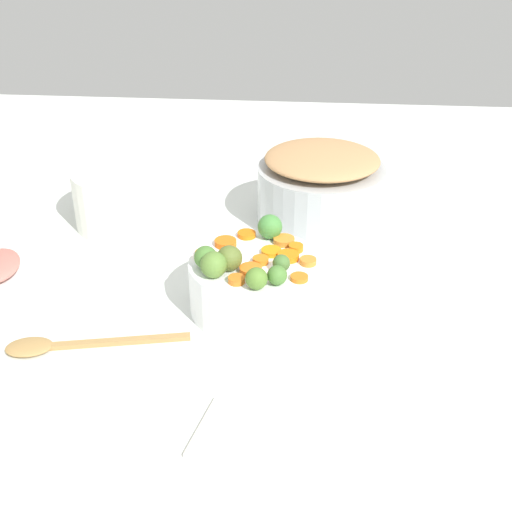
# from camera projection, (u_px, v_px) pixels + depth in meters

# --- Properties ---
(tabletop) EXTENTS (2.40, 2.40, 0.02)m
(tabletop) POSITION_uv_depth(u_px,v_px,m) (260.00, 317.00, 1.14)
(tabletop) COLOR silver
(tabletop) RESTS_ON ground
(serving_bowl_carrots) EXTENTS (0.22, 0.22, 0.09)m
(serving_bowl_carrots) POSITION_uv_depth(u_px,v_px,m) (256.00, 285.00, 1.12)
(serving_bowl_carrots) COLOR white
(serving_bowl_carrots) RESTS_ON tabletop
(metal_pot) EXTENTS (0.26, 0.26, 0.12)m
(metal_pot) POSITION_uv_depth(u_px,v_px,m) (320.00, 196.00, 1.39)
(metal_pot) COLOR #B6BBBE
(metal_pot) RESTS_ON tabletop
(stuffing_mound) EXTENTS (0.23, 0.23, 0.04)m
(stuffing_mound) POSITION_uv_depth(u_px,v_px,m) (322.00, 159.00, 1.35)
(stuffing_mound) COLOR tan
(stuffing_mound) RESTS_ON metal_pot
(carrot_slice_0) EXTENTS (0.03, 0.03, 0.01)m
(carrot_slice_0) POSITION_uv_depth(u_px,v_px,m) (236.00, 280.00, 1.04)
(carrot_slice_0) COLOR orange
(carrot_slice_0) RESTS_ON serving_bowl_carrots
(carrot_slice_1) EXTENTS (0.05, 0.05, 0.01)m
(carrot_slice_1) POSITION_uv_depth(u_px,v_px,m) (288.00, 256.00, 1.10)
(carrot_slice_1) COLOR orange
(carrot_slice_1) RESTS_ON serving_bowl_carrots
(carrot_slice_2) EXTENTS (0.05, 0.05, 0.01)m
(carrot_slice_2) POSITION_uv_depth(u_px,v_px,m) (284.00, 241.00, 1.15)
(carrot_slice_2) COLOR orange
(carrot_slice_2) RESTS_ON serving_bowl_carrots
(carrot_slice_3) EXTENTS (0.04, 0.04, 0.01)m
(carrot_slice_3) POSITION_uv_depth(u_px,v_px,m) (251.00, 270.00, 1.07)
(carrot_slice_3) COLOR orange
(carrot_slice_3) RESTS_ON serving_bowl_carrots
(carrot_slice_4) EXTENTS (0.05, 0.05, 0.01)m
(carrot_slice_4) POSITION_uv_depth(u_px,v_px,m) (226.00, 243.00, 1.14)
(carrot_slice_4) COLOR orange
(carrot_slice_4) RESTS_ON serving_bowl_carrots
(carrot_slice_5) EXTENTS (0.05, 0.05, 0.01)m
(carrot_slice_5) POSITION_uv_depth(u_px,v_px,m) (271.00, 251.00, 1.12)
(carrot_slice_5) COLOR orange
(carrot_slice_5) RESTS_ON serving_bowl_carrots
(carrot_slice_6) EXTENTS (0.03, 0.03, 0.01)m
(carrot_slice_6) POSITION_uv_depth(u_px,v_px,m) (263.00, 260.00, 1.09)
(carrot_slice_6) COLOR orange
(carrot_slice_6) RESTS_ON serving_bowl_carrots
(carrot_slice_7) EXTENTS (0.03, 0.03, 0.01)m
(carrot_slice_7) POSITION_uv_depth(u_px,v_px,m) (247.00, 234.00, 1.17)
(carrot_slice_7) COLOR orange
(carrot_slice_7) RESTS_ON serving_bowl_carrots
(carrot_slice_8) EXTENTS (0.03, 0.03, 0.01)m
(carrot_slice_8) POSITION_uv_depth(u_px,v_px,m) (231.00, 252.00, 1.12)
(carrot_slice_8) COLOR orange
(carrot_slice_8) RESTS_ON serving_bowl_carrots
(carrot_slice_9) EXTENTS (0.04, 0.04, 0.01)m
(carrot_slice_9) POSITION_uv_depth(u_px,v_px,m) (299.00, 278.00, 1.05)
(carrot_slice_9) COLOR orange
(carrot_slice_9) RESTS_ON serving_bowl_carrots
(carrot_slice_10) EXTENTS (0.03, 0.03, 0.01)m
(carrot_slice_10) POSITION_uv_depth(u_px,v_px,m) (296.00, 248.00, 1.13)
(carrot_slice_10) COLOR orange
(carrot_slice_10) RESTS_ON serving_bowl_carrots
(carrot_slice_11) EXTENTS (0.03, 0.03, 0.01)m
(carrot_slice_11) POSITION_uv_depth(u_px,v_px,m) (308.00, 261.00, 1.09)
(carrot_slice_11) COLOR orange
(carrot_slice_11) RESTS_ON serving_bowl_carrots
(carrot_slice_12) EXTENTS (0.04, 0.04, 0.01)m
(carrot_slice_12) POSITION_uv_depth(u_px,v_px,m) (205.00, 253.00, 1.11)
(carrot_slice_12) COLOR orange
(carrot_slice_12) RESTS_ON serving_bowl_carrots
(brussels_sprout_0) EXTENTS (0.03, 0.03, 0.03)m
(brussels_sprout_0) POSITION_uv_depth(u_px,v_px,m) (281.00, 263.00, 1.07)
(brussels_sprout_0) COLOR #477033
(brussels_sprout_0) RESTS_ON serving_bowl_carrots
(brussels_sprout_1) EXTENTS (0.04, 0.04, 0.04)m
(brussels_sprout_1) POSITION_uv_depth(u_px,v_px,m) (214.00, 265.00, 1.05)
(brussels_sprout_1) COLOR #598134
(brussels_sprout_1) RESTS_ON serving_bowl_carrots
(brussels_sprout_2) EXTENTS (0.04, 0.04, 0.04)m
(brussels_sprout_2) POSITION_uv_depth(u_px,v_px,m) (270.00, 227.00, 1.16)
(brussels_sprout_2) COLOR #45883C
(brussels_sprout_2) RESTS_ON serving_bowl_carrots
(brussels_sprout_3) EXTENTS (0.04, 0.04, 0.04)m
(brussels_sprout_3) POSITION_uv_depth(u_px,v_px,m) (229.00, 258.00, 1.07)
(brussels_sprout_3) COLOR #5A6C2D
(brussels_sprout_3) RESTS_ON serving_bowl_carrots
(brussels_sprout_4) EXTENTS (0.03, 0.03, 0.03)m
(brussels_sprout_4) POSITION_uv_depth(u_px,v_px,m) (277.00, 275.00, 1.03)
(brussels_sprout_4) COLOR #497A32
(brussels_sprout_4) RESTS_ON serving_bowl_carrots
(brussels_sprout_5) EXTENTS (0.04, 0.04, 0.04)m
(brussels_sprout_5) POSITION_uv_depth(u_px,v_px,m) (206.00, 257.00, 1.07)
(brussels_sprout_5) COLOR #4B7B33
(brussels_sprout_5) RESTS_ON serving_bowl_carrots
(brussels_sprout_6) EXTENTS (0.03, 0.03, 0.03)m
(brussels_sprout_6) POSITION_uv_depth(u_px,v_px,m) (254.00, 278.00, 1.02)
(brussels_sprout_6) COLOR #567F2F
(brussels_sprout_6) RESTS_ON serving_bowl_carrots
(wooden_spoon) EXTENTS (0.28, 0.09, 0.01)m
(wooden_spoon) POSITION_uv_depth(u_px,v_px,m) (60.00, 345.00, 1.04)
(wooden_spoon) COLOR #A9814A
(wooden_spoon) RESTS_ON tabletop
(casserole_dish) EXTENTS (0.22, 0.22, 0.12)m
(casserole_dish) POSITION_uv_depth(u_px,v_px,m) (127.00, 196.00, 1.39)
(casserole_dish) COLOR white
(casserole_dish) RESTS_ON tabletop
(ham_plate) EXTENTS (0.25, 0.25, 0.01)m
(ham_plate) POSITION_uv_depth(u_px,v_px,m) (0.00, 278.00, 1.21)
(ham_plate) COLOR white
(ham_plate) RESTS_ON tabletop
(dish_towel) EXTENTS (0.17, 0.14, 0.01)m
(dish_towel) POSITION_uv_depth(u_px,v_px,m) (255.00, 439.00, 0.87)
(dish_towel) COLOR beige
(dish_towel) RESTS_ON tabletop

